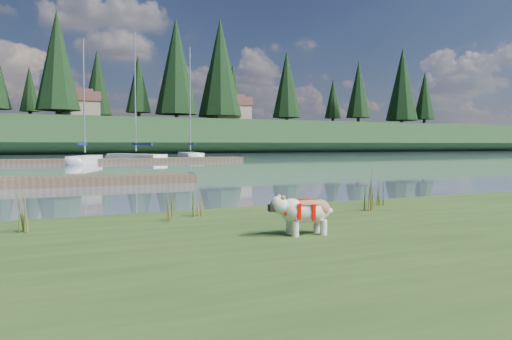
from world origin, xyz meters
TOP-DOWN VIEW (x-y plane):
  - ground at (0.00, 30.00)m, footprint 200.00×200.00m
  - bank at (0.00, -6.00)m, footprint 60.00×9.00m
  - ridge at (0.00, 73.00)m, footprint 200.00×20.00m
  - bulldog at (1.29, -4.13)m, footprint 0.78×0.38m
  - dock_far at (2.00, 30.00)m, footprint 26.00×2.20m
  - sailboat_bg_2 at (2.53, 28.59)m, footprint 3.23×5.76m
  - sailboat_bg_3 at (6.68, 33.61)m, footprint 4.34×7.18m
  - sailboat_bg_4 at (13.20, 38.08)m, footprint 2.41×7.45m
  - weed_0 at (0.16, -2.45)m, footprint 0.17×0.14m
  - weed_1 at (0.62, -2.15)m, footprint 0.17×0.14m
  - weed_2 at (3.30, -2.78)m, footprint 0.17×0.14m
  - weed_3 at (-1.67, -2.57)m, footprint 0.17×0.14m
  - weed_4 at (2.15, -2.57)m, footprint 0.17×0.14m
  - weed_5 at (3.89, -2.24)m, footprint 0.17×0.14m
  - mud_lip at (0.00, -1.60)m, footprint 60.00×0.50m
  - conifer_4 at (3.00, 66.00)m, footprint 6.16×6.16m
  - conifer_5 at (15.00, 70.00)m, footprint 3.96×3.96m
  - conifer_6 at (28.00, 68.00)m, footprint 7.04×7.04m
  - conifer_7 at (42.00, 71.00)m, footprint 5.28×5.28m
  - conifer_8 at (55.00, 67.00)m, footprint 4.62×4.62m
  - conifer_9 at (68.00, 70.00)m, footprint 5.94×5.94m
  - house_1 at (6.00, 71.00)m, footprint 6.30×5.30m
  - house_2 at (30.00, 69.00)m, footprint 6.30×5.30m

SIDE VIEW (x-z plane):
  - ground at x=0.00m, z-range 0.00..0.00m
  - mud_lip at x=0.00m, z-range 0.00..0.14m
  - dock_far at x=2.00m, z-range 0.00..0.30m
  - bank at x=0.00m, z-range 0.00..0.35m
  - sailboat_bg_3 at x=6.68m, z-range -5.05..5.70m
  - sailboat_bg_4 at x=13.20m, z-range -5.11..5.76m
  - sailboat_bg_2 at x=2.53m, z-range -4.12..4.79m
  - weed_4 at x=2.15m, z-range 0.32..0.71m
  - weed_1 at x=0.62m, z-range 0.31..0.83m
  - weed_5 at x=3.89m, z-range 0.30..0.88m
  - weed_0 at x=0.16m, z-range 0.30..0.94m
  - weed_3 at x=-1.67m, z-range 0.30..0.95m
  - bulldog at x=1.29m, z-range 0.41..0.87m
  - weed_2 at x=3.30m, z-range 0.29..1.05m
  - ridge at x=0.00m, z-range 0.00..5.00m
  - house_1 at x=6.00m, z-range 4.99..9.64m
  - house_2 at x=30.00m, z-range 4.99..9.64m
  - conifer_5 at x=15.00m, z-range 5.65..16.00m
  - conifer_8 at x=55.00m, z-range 5.62..17.40m
  - conifer_7 at x=42.00m, z-range 5.59..18.79m
  - conifer_9 at x=68.00m, z-range 5.55..20.18m
  - conifer_4 at x=3.00m, z-range 5.54..20.64m
  - conifer_6 at x=28.00m, z-range 5.49..22.49m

